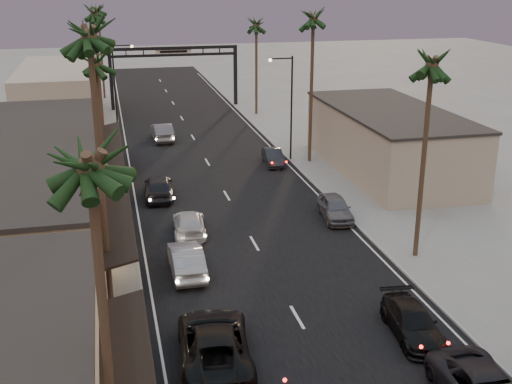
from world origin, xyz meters
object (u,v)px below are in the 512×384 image
streetlight_left (117,82)px  oncoming_silver (186,260)px  arch (174,62)px  palm_ra (433,56)px  palm_ld (94,9)px  palm_lc (95,57)px  palm_lb (88,27)px  palm_rc (256,21)px  palm_rb (313,14)px  curbside_black (412,322)px  palm_la (89,151)px  oncoming_pickup (214,344)px  palm_far (98,7)px  streetlight_right (288,100)px

streetlight_left → oncoming_silver: size_ratio=1.86×
arch → palm_ra: 47.17m
palm_ld → palm_ra: bearing=-61.0°
palm_lc → palm_ra: palm_ra is taller
palm_lb → palm_ld: size_ratio=1.07×
palm_rc → palm_lb: bearing=-112.3°
arch → oncoming_silver: (-4.51, -45.05, -4.73)m
palm_lc → palm_rb: size_ratio=0.86×
palm_lb → curbside_black: (13.18, -5.73, -12.70)m
palm_ra → palm_rc: bearing=90.0°
palm_la → palm_lc: bearing=90.0°
palm_ra → oncoming_pickup: (-13.07, -7.75, -10.55)m
oncoming_silver → palm_ra: bearing=176.0°
curbside_black → palm_lb: bearing=161.8°
palm_far → palm_ra: bearing=-72.6°
streetlight_left → oncoming_pickup: bearing=-86.6°
palm_ra → palm_rb: size_ratio=0.93×
palm_ra → oncoming_pickup: size_ratio=2.06×
palm_lb → oncoming_silver: palm_lb is taller
palm_lb → palm_far: size_ratio=1.15×
palm_lb → palm_rb: palm_lb is taller
arch → palm_ld: (-8.60, -15.00, 6.88)m
palm_rb → palm_ld: bearing=147.4°
streetlight_right → palm_ra: size_ratio=0.68×
palm_rc → oncoming_pickup: palm_rc is taller
streetlight_right → palm_ld: size_ratio=0.63×
palm_lb → palm_ra: 17.42m
arch → palm_ld: palm_ld is taller
curbside_black → palm_rc: bearing=90.5°
palm_rb → oncoming_pickup: palm_rb is taller
streetlight_left → palm_la: palm_la is taller
arch → palm_la: size_ratio=1.15×
palm_lc → palm_rc: size_ratio=1.00×
palm_la → palm_rc: 57.63m
palm_la → curbside_black: palm_la is taller
oncoming_silver → curbside_black: bearing=136.5°
arch → oncoming_silver: size_ratio=3.14×
palm_ra → palm_rc: 40.01m
palm_la → palm_ld: 46.01m
palm_ld → palm_far: 23.02m
streetlight_right → streetlight_left: 18.99m
palm_rb → palm_far: 37.98m
palm_ra → palm_rc: palm_ra is taller
palm_lc → oncoming_silver: bearing=-69.7°
palm_la → palm_lb: size_ratio=0.87×
streetlight_right → palm_lc: 18.66m
arch → streetlight_left: streetlight_left is taller
palm_lb → curbside_black: 19.18m
streetlight_left → palm_far: 20.96m
palm_lb → palm_lc: (0.00, 14.00, -2.92)m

